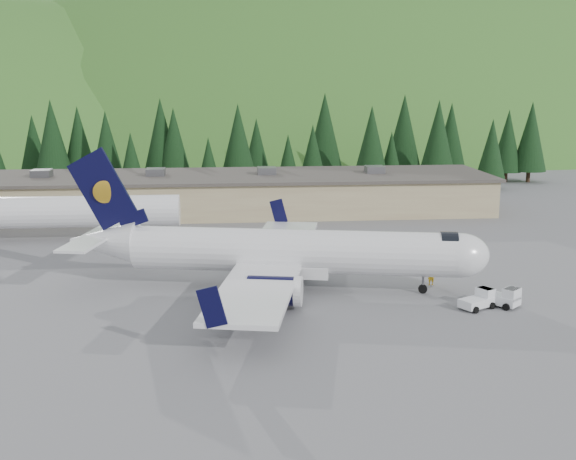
{
  "coord_description": "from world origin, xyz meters",
  "views": [
    {
      "loc": [
        -6.06,
        -59.96,
        17.87
      ],
      "look_at": [
        0.0,
        6.0,
        4.0
      ],
      "focal_mm": 45.0,
      "sensor_mm": 36.0,
      "label": 1
    }
  ],
  "objects_px": {
    "airliner": "(282,253)",
    "baggage_tug_b": "(503,297)",
    "baggage_tug_a": "(479,300)",
    "terminal_building": "(230,193)",
    "ramp_worker": "(431,275)",
    "second_airliner": "(55,211)"
  },
  "relations": [
    {
      "from": "terminal_building",
      "to": "ramp_worker",
      "type": "height_order",
      "value": "terminal_building"
    },
    {
      "from": "second_airliner",
      "to": "baggage_tug_b",
      "type": "xyz_separation_m",
      "value": [
        41.09,
        -28.34,
        -2.59
      ]
    },
    {
      "from": "airliner",
      "to": "baggage_tug_a",
      "type": "bearing_deg",
      "value": -12.51
    },
    {
      "from": "second_airliner",
      "to": "terminal_building",
      "type": "relative_size",
      "value": 0.39
    },
    {
      "from": "airliner",
      "to": "baggage_tug_a",
      "type": "distance_m",
      "value": 16.84
    },
    {
      "from": "baggage_tug_b",
      "to": "ramp_worker",
      "type": "bearing_deg",
      "value": 169.4
    },
    {
      "from": "ramp_worker",
      "to": "baggage_tug_a",
      "type": "bearing_deg",
      "value": 92.19
    },
    {
      "from": "baggage_tug_b",
      "to": "terminal_building",
      "type": "bearing_deg",
      "value": 163.37
    },
    {
      "from": "terminal_building",
      "to": "ramp_worker",
      "type": "bearing_deg",
      "value": -65.58
    },
    {
      "from": "baggage_tug_a",
      "to": "ramp_worker",
      "type": "relative_size",
      "value": 1.8
    },
    {
      "from": "baggage_tug_b",
      "to": "ramp_worker",
      "type": "xyz_separation_m",
      "value": [
        -3.99,
        6.49,
        0.16
      ]
    },
    {
      "from": "airliner",
      "to": "ramp_worker",
      "type": "relative_size",
      "value": 20.36
    },
    {
      "from": "airliner",
      "to": "ramp_worker",
      "type": "bearing_deg",
      "value": 11.4
    },
    {
      "from": "terminal_building",
      "to": "ramp_worker",
      "type": "distance_m",
      "value": 41.6
    },
    {
      "from": "terminal_building",
      "to": "airliner",
      "type": "bearing_deg",
      "value": -84.01
    },
    {
      "from": "baggage_tug_b",
      "to": "terminal_building",
      "type": "relative_size",
      "value": 0.05
    },
    {
      "from": "baggage_tug_a",
      "to": "ramp_worker",
      "type": "distance_m",
      "value": 7.03
    },
    {
      "from": "terminal_building",
      "to": "baggage_tug_b",
      "type": "bearing_deg",
      "value": -64.48
    },
    {
      "from": "airliner",
      "to": "baggage_tug_a",
      "type": "xyz_separation_m",
      "value": [
        15.18,
        -6.82,
        -2.55
      ]
    },
    {
      "from": "airliner",
      "to": "baggage_tug_b",
      "type": "distance_m",
      "value": 18.59
    },
    {
      "from": "second_airliner",
      "to": "terminal_building",
      "type": "height_order",
      "value": "second_airliner"
    },
    {
      "from": "airliner",
      "to": "baggage_tug_b",
      "type": "relative_size",
      "value": 11.01
    }
  ]
}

